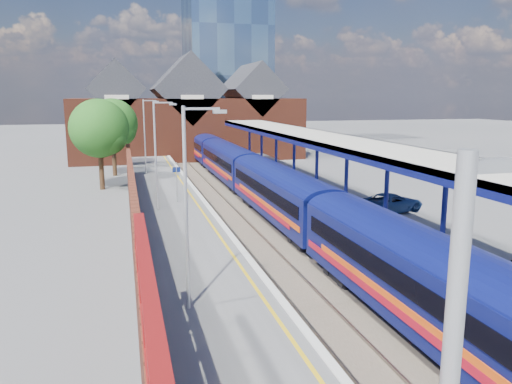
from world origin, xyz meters
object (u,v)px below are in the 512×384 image
at_px(lamp_post_c, 157,149).
at_px(parked_car_blue, 391,203).
at_px(lamp_post_b, 190,196).
at_px(lamp_post_d, 146,132).
at_px(train, 251,173).
at_px(platform_sign, 177,178).

distance_m(lamp_post_c, parked_car_blue, 15.35).
bearing_deg(lamp_post_b, parked_car_blue, 38.69).
bearing_deg(lamp_post_d, parked_car_blue, -55.29).
bearing_deg(lamp_post_b, lamp_post_c, 90.00).
distance_m(train, lamp_post_c, 10.68).
distance_m(lamp_post_c, lamp_post_d, 16.00).
height_order(lamp_post_c, platform_sign, lamp_post_c).
height_order(lamp_post_d, parked_car_blue, lamp_post_d).
bearing_deg(lamp_post_c, platform_sign, 55.74).
bearing_deg(lamp_post_d, lamp_post_c, -90.00).
relative_size(lamp_post_b, lamp_post_c, 1.00).
xyz_separation_m(lamp_post_c, platform_sign, (1.36, 2.00, -2.30)).
distance_m(train, lamp_post_b, 24.14).
bearing_deg(lamp_post_b, train, 70.87).
distance_m(lamp_post_d, platform_sign, 14.25).
relative_size(train, lamp_post_d, 9.41).
xyz_separation_m(lamp_post_d, parked_car_blue, (14.26, -20.58, -3.38)).
bearing_deg(platform_sign, train, 35.57).
height_order(lamp_post_b, lamp_post_d, same).
xyz_separation_m(train, parked_car_blue, (6.40, -11.23, -0.50)).
xyz_separation_m(lamp_post_b, lamp_post_c, (0.00, 16.00, 0.00)).
xyz_separation_m(lamp_post_d, platform_sign, (1.36, -14.00, -2.30)).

